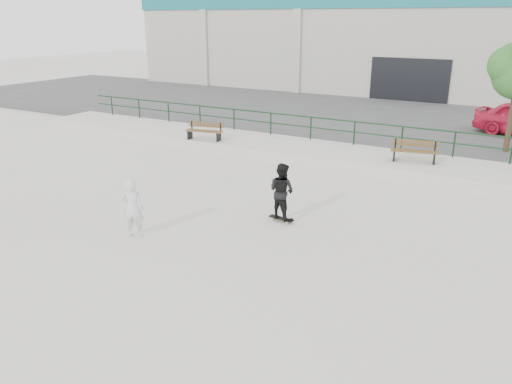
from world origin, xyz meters
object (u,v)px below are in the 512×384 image
Objects in this scene: bench_left at (205,131)px; seated_skater at (133,208)px; skateboard at (281,219)px; standing_skater at (282,191)px; bench_right at (414,151)px.

bench_left is 9.31m from seated_skater.
skateboard is 0.48× the size of standing_skater.
standing_skater reaches higher than skateboard.
bench_right is at bearing 78.10° from skateboard.
skateboard is 4.22m from seated_skater.
bench_right is 7.00m from skateboard.
standing_skater reaches higher than bench_left.
standing_skater is 4.16m from seated_skater.
skateboard is at bearing -31.98° from standing_skater.
seated_skater is at bearing 57.70° from standing_skater.
seated_skater is at bearing -130.45° from bench_right.
standing_skater reaches higher than seated_skater.
skateboard is (-2.20, -6.60, -0.82)m from bench_right.
bench_left is 8.94m from bench_right.
standing_skater is at bearing -51.99° from bench_left.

